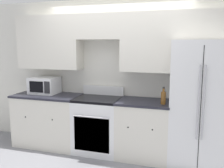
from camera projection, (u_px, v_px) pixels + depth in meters
name	position (u px, v px, depth m)	size (l,w,h in m)	color
ground_plane	(106.00, 160.00, 3.97)	(12.00, 12.00, 0.00)	gray
wall_back	(117.00, 60.00, 4.26)	(8.00, 0.39, 2.60)	silver
lower_cabinets_left	(49.00, 120.00, 4.54)	(1.20, 0.64, 0.94)	silver
lower_cabinets_right	(144.00, 129.00, 4.04)	(0.84, 0.64, 0.94)	silver
oven_range	(98.00, 124.00, 4.26)	(0.75, 0.65, 1.10)	white
refrigerator	(200.00, 103.00, 3.78)	(0.85, 0.79, 1.90)	white
microwave	(44.00, 85.00, 4.56)	(0.49, 0.40, 0.30)	white
bottle	(163.00, 97.00, 3.75)	(0.08, 0.08, 0.26)	brown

